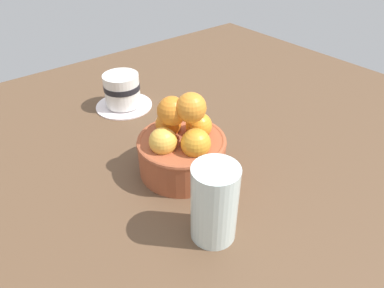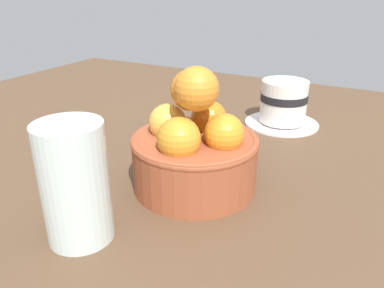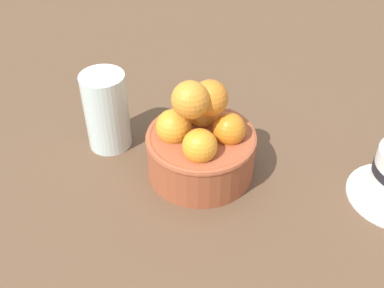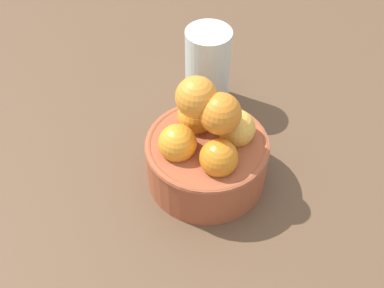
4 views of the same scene
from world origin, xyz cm
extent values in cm
cube|color=brown|center=(0.00, 0.00, -1.63)|extent=(132.02, 112.61, 3.26)
cylinder|color=#9E4C2D|center=(0.00, 0.00, 3.17)|extent=(14.63, 14.63, 6.35)
torus|color=#9E4C2D|center=(0.00, 0.00, 5.95)|extent=(14.83, 14.83, 1.00)
sphere|color=orange|center=(0.08, 3.63, 7.55)|extent=(4.39, 4.39, 4.39)
sphere|color=#EEB143|center=(-3.63, 0.08, 7.55)|extent=(4.48, 4.48, 4.48)
sphere|color=orange|center=(-0.08, -3.63, 7.55)|extent=(4.74, 4.74, 4.74)
sphere|color=orange|center=(3.63, -0.08, 7.55)|extent=(4.46, 4.46, 4.46)
sphere|color=orange|center=(-1.04, 0.99, 11.60)|extent=(4.70, 4.70, 4.70)
sphere|color=orange|center=(0.89, -1.36, 12.55)|extent=(4.76, 4.76, 4.76)
cylinder|color=silver|center=(-5.20, -13.80, 5.87)|extent=(6.31, 6.31, 11.74)
camera|label=1|loc=(-27.88, -37.18, 38.77)|focal=32.46mm
camera|label=2|loc=(18.55, -35.34, 23.11)|focal=35.24mm
camera|label=3|loc=(47.21, 1.94, 44.38)|focal=43.08mm
camera|label=4|loc=(14.44, 36.30, 47.76)|focal=45.46mm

